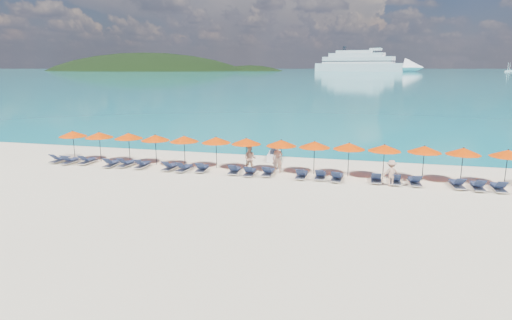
# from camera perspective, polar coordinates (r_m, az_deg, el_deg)

# --- Properties ---
(ground) EXTENTS (1400.00, 1400.00, 0.00)m
(ground) POSITION_cam_1_polar(r_m,az_deg,el_deg) (24.86, -1.71, -4.15)
(ground) COLOR beige
(sea) EXTENTS (1600.00, 1300.00, 0.01)m
(sea) POSITION_cam_1_polar(r_m,az_deg,el_deg) (682.97, 13.97, 11.51)
(sea) COLOR #1FA9B2
(sea) RESTS_ON ground
(headland_main) EXTENTS (374.00, 242.00, 126.50)m
(headland_main) POSITION_cam_1_polar(r_m,az_deg,el_deg) (642.56, -14.44, 8.05)
(headland_main) COLOR black
(headland_main) RESTS_ON ground
(headland_small) EXTENTS (162.00, 126.00, 85.50)m
(headland_small) POSITION_cam_1_polar(r_m,az_deg,el_deg) (605.03, -0.80, 8.47)
(headland_small) COLOR black
(headland_small) RESTS_ON ground
(cruise_ship) EXTENTS (132.27, 58.62, 36.72)m
(cruise_ship) POSITION_cam_1_polar(r_m,az_deg,el_deg) (555.57, 14.77, 12.32)
(cruise_ship) COLOR silver
(cruise_ship) RESTS_ON ground
(sailboat_near) EXTENTS (5.87, 1.96, 10.76)m
(sailboat_near) POSITION_cam_1_polar(r_m,az_deg,el_deg) (585.13, 30.52, 10.19)
(sailboat_near) COLOR silver
(sailboat_near) RESTS_ON ground
(sailboat_far) EXTENTS (5.82, 1.94, 10.66)m
(sailboat_far) POSITION_cam_1_polar(r_m,az_deg,el_deg) (639.34, 30.70, 10.22)
(sailboat_far) COLOR silver
(sailboat_far) RESTS_ON ground
(jetski) EXTENTS (1.11, 2.40, 0.83)m
(jetski) POSITION_cam_1_polar(r_m,az_deg,el_deg) (32.97, 2.42, 0.61)
(jetski) COLOR white
(jetski) RESTS_ON ground
(beachgoer_a) EXTENTS (0.74, 0.53, 1.90)m
(beachgoer_a) POSITION_cam_1_polar(r_m,az_deg,el_deg) (28.87, 2.89, 0.13)
(beachgoer_a) COLOR tan
(beachgoer_a) RESTS_ON ground
(beachgoer_b) EXTENTS (0.84, 0.49, 1.73)m
(beachgoer_b) POSITION_cam_1_polar(r_m,az_deg,el_deg) (29.35, -0.79, 0.19)
(beachgoer_b) COLOR tan
(beachgoer_b) RESTS_ON ground
(beachgoer_c) EXTENTS (1.10, 0.67, 1.59)m
(beachgoer_c) POSITION_cam_1_polar(r_m,az_deg,el_deg) (26.93, 17.57, -1.68)
(beachgoer_c) COLOR tan
(beachgoer_c) RESTS_ON ground
(umbrella_0) EXTENTS (2.10, 2.10, 2.28)m
(umbrella_0) POSITION_cam_1_polar(r_m,az_deg,el_deg) (35.56, -23.24, 3.22)
(umbrella_0) COLOR black
(umbrella_0) RESTS_ON ground
(umbrella_1) EXTENTS (2.10, 2.10, 2.28)m
(umbrella_1) POSITION_cam_1_polar(r_m,az_deg,el_deg) (34.26, -20.18, 3.15)
(umbrella_1) COLOR black
(umbrella_1) RESTS_ON ground
(umbrella_2) EXTENTS (2.10, 2.10, 2.28)m
(umbrella_2) POSITION_cam_1_polar(r_m,az_deg,el_deg) (33.11, -16.63, 3.10)
(umbrella_2) COLOR black
(umbrella_2) RESTS_ON ground
(umbrella_3) EXTENTS (2.10, 2.10, 2.28)m
(umbrella_3) POSITION_cam_1_polar(r_m,az_deg,el_deg) (31.77, -13.28, 2.91)
(umbrella_3) COLOR black
(umbrella_3) RESTS_ON ground
(umbrella_4) EXTENTS (2.10, 2.10, 2.28)m
(umbrella_4) POSITION_cam_1_polar(r_m,az_deg,el_deg) (30.86, -9.56, 2.80)
(umbrella_4) COLOR black
(umbrella_4) RESTS_ON ground
(umbrella_5) EXTENTS (2.10, 2.10, 2.28)m
(umbrella_5) POSITION_cam_1_polar(r_m,az_deg,el_deg) (30.11, -5.35, 2.68)
(umbrella_5) COLOR black
(umbrella_5) RESTS_ON ground
(umbrella_6) EXTENTS (2.10, 2.10, 2.28)m
(umbrella_6) POSITION_cam_1_polar(r_m,az_deg,el_deg) (29.48, -1.31, 2.52)
(umbrella_6) COLOR black
(umbrella_6) RESTS_ON ground
(umbrella_7) EXTENTS (2.10, 2.10, 2.28)m
(umbrella_7) POSITION_cam_1_polar(r_m,az_deg,el_deg) (28.85, 3.39, 2.28)
(umbrella_7) COLOR black
(umbrella_7) RESTS_ON ground
(umbrella_8) EXTENTS (2.10, 2.10, 2.28)m
(umbrella_8) POSITION_cam_1_polar(r_m,az_deg,el_deg) (28.50, 7.81, 2.06)
(umbrella_8) COLOR black
(umbrella_8) RESTS_ON ground
(umbrella_9) EXTENTS (2.10, 2.10, 2.28)m
(umbrella_9) POSITION_cam_1_polar(r_m,az_deg,el_deg) (28.33, 12.32, 1.83)
(umbrella_9) COLOR black
(umbrella_9) RESTS_ON ground
(umbrella_10) EXTENTS (2.10, 2.10, 2.28)m
(umbrella_10) POSITION_cam_1_polar(r_m,az_deg,el_deg) (28.27, 16.77, 1.56)
(umbrella_10) COLOR black
(umbrella_10) RESTS_ON ground
(umbrella_11) EXTENTS (2.10, 2.10, 2.28)m
(umbrella_11) POSITION_cam_1_polar(r_m,az_deg,el_deg) (28.63, 21.55, 1.35)
(umbrella_11) COLOR black
(umbrella_11) RESTS_ON ground
(umbrella_12) EXTENTS (2.10, 2.10, 2.28)m
(umbrella_12) POSITION_cam_1_polar(r_m,az_deg,el_deg) (28.91, 25.93, 1.06)
(umbrella_12) COLOR black
(umbrella_12) RESTS_ON ground
(umbrella_13) EXTENTS (2.10, 2.10, 2.28)m
(umbrella_13) POSITION_cam_1_polar(r_m,az_deg,el_deg) (29.47, 30.57, 0.77)
(umbrella_13) COLOR black
(umbrella_13) RESTS_ON ground
(lounger_0) EXTENTS (0.76, 1.75, 0.66)m
(lounger_0) POSITION_cam_1_polar(r_m,az_deg,el_deg) (35.34, -24.70, 0.10)
(lounger_0) COLOR silver
(lounger_0) RESTS_ON ground
(lounger_1) EXTENTS (0.65, 1.71, 0.66)m
(lounger_1) POSITION_cam_1_polar(r_m,az_deg,el_deg) (34.51, -23.50, -0.07)
(lounger_1) COLOR silver
(lounger_1) RESTS_ON ground
(lounger_2) EXTENTS (0.64, 1.71, 0.66)m
(lounger_2) POSITION_cam_1_polar(r_m,az_deg,el_deg) (34.00, -21.53, -0.08)
(lounger_2) COLOR silver
(lounger_2) RESTS_ON ground
(lounger_3) EXTENTS (0.71, 1.73, 0.66)m
(lounger_3) POSITION_cam_1_polar(r_m,az_deg,el_deg) (32.45, -18.69, -0.43)
(lounger_3) COLOR silver
(lounger_3) RESTS_ON ground
(lounger_4) EXTENTS (0.79, 1.75, 0.66)m
(lounger_4) POSITION_cam_1_polar(r_m,az_deg,el_deg) (32.13, -16.87, -0.43)
(lounger_4) COLOR silver
(lounger_4) RESTS_ON ground
(lounger_5) EXTENTS (0.68, 1.72, 0.66)m
(lounger_5) POSITION_cam_1_polar(r_m,az_deg,el_deg) (31.44, -14.91, -0.59)
(lounger_5) COLOR silver
(lounger_5) RESTS_ON ground
(lounger_6) EXTENTS (0.74, 1.74, 0.66)m
(lounger_6) POSITION_cam_1_polar(r_m,az_deg,el_deg) (30.34, -11.35, -0.87)
(lounger_6) COLOR silver
(lounger_6) RESTS_ON ground
(lounger_7) EXTENTS (0.78, 1.75, 0.66)m
(lounger_7) POSITION_cam_1_polar(r_m,az_deg,el_deg) (29.82, -9.53, -1.04)
(lounger_7) COLOR silver
(lounger_7) RESTS_ON ground
(lounger_8) EXTENTS (0.78, 1.75, 0.66)m
(lounger_8) POSITION_cam_1_polar(r_m,az_deg,el_deg) (29.56, -7.19, -1.08)
(lounger_8) COLOR silver
(lounger_8) RESTS_ON ground
(lounger_9) EXTENTS (0.72, 1.73, 0.66)m
(lounger_9) POSITION_cam_1_polar(r_m,az_deg,el_deg) (28.79, -2.88, -1.36)
(lounger_9) COLOR silver
(lounger_9) RESTS_ON ground
(lounger_10) EXTENTS (0.70, 1.73, 0.66)m
(lounger_10) POSITION_cam_1_polar(r_m,az_deg,el_deg) (28.28, -0.81, -1.60)
(lounger_10) COLOR silver
(lounger_10) RESTS_ON ground
(lounger_11) EXTENTS (0.65, 1.71, 0.66)m
(lounger_11) POSITION_cam_1_polar(r_m,az_deg,el_deg) (28.27, 1.65, -1.61)
(lounger_11) COLOR silver
(lounger_11) RESTS_ON ground
(lounger_12) EXTENTS (0.65, 1.71, 0.66)m
(lounger_12) POSITION_cam_1_polar(r_m,az_deg,el_deg) (27.73, 6.10, -1.95)
(lounger_12) COLOR silver
(lounger_12) RESTS_ON ground
(lounger_13) EXTENTS (0.62, 1.70, 0.66)m
(lounger_13) POSITION_cam_1_polar(r_m,az_deg,el_deg) (27.72, 8.60, -2.03)
(lounger_13) COLOR silver
(lounger_13) RESTS_ON ground
(lounger_14) EXTENTS (0.76, 1.75, 0.66)m
(lounger_14) POSITION_cam_1_polar(r_m,az_deg,el_deg) (27.43, 10.75, -2.27)
(lounger_14) COLOR silver
(lounger_14) RESTS_ON ground
(lounger_15) EXTENTS (0.64, 1.71, 0.66)m
(lounger_15) POSITION_cam_1_polar(r_m,az_deg,el_deg) (27.67, 15.72, -2.39)
(lounger_15) COLOR silver
(lounger_15) RESTS_ON ground
(lounger_16) EXTENTS (0.67, 1.72, 0.66)m
(lounger_16) POSITION_cam_1_polar(r_m,az_deg,el_deg) (27.68, 18.09, -2.54)
(lounger_16) COLOR silver
(lounger_16) RESTS_ON ground
(lounger_17) EXTENTS (0.76, 1.75, 0.66)m
(lounger_17) POSITION_cam_1_polar(r_m,az_deg,el_deg) (27.78, 20.38, -2.65)
(lounger_17) COLOR silver
(lounger_17) RESTS_ON ground
(lounger_18) EXTENTS (0.78, 1.75, 0.66)m
(lounger_18) POSITION_cam_1_polar(r_m,az_deg,el_deg) (28.12, 25.21, -2.90)
(lounger_18) COLOR silver
(lounger_18) RESTS_ON ground
(lounger_19) EXTENTS (0.62, 1.70, 0.66)m
(lounger_19) POSITION_cam_1_polar(r_m,az_deg,el_deg) (28.20, 27.43, -3.07)
(lounger_19) COLOR silver
(lounger_19) RESTS_ON ground
(lounger_20) EXTENTS (0.64, 1.71, 0.66)m
(lounger_20) POSITION_cam_1_polar(r_m,az_deg,el_deg) (28.49, 29.59, -3.16)
(lounger_20) COLOR silver
(lounger_20) RESTS_ON ground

